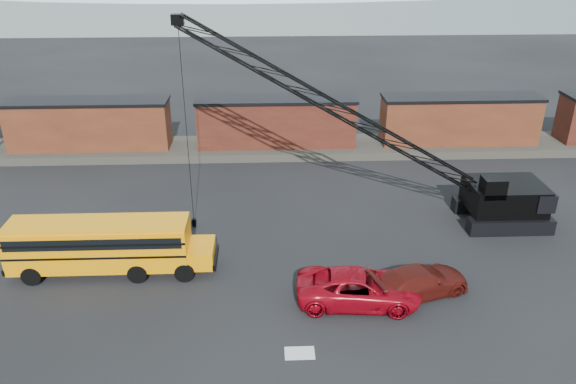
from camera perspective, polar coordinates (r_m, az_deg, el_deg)
name	(u,v)px	position (r m, az deg, el deg)	size (l,w,h in m)	color
ground	(286,302)	(30.29, -0.22, -11.08)	(160.00, 160.00, 0.00)	black
gravel_berm	(277,148)	(49.61, -1.15, 4.50)	(120.00, 5.00, 0.70)	#454038
boxcar_west_near	(89,124)	(51.09, -19.54, 6.52)	(13.70, 3.10, 4.17)	#4C1F15
boxcar_mid	(277,122)	(48.80, -1.17, 7.15)	(13.70, 3.10, 4.17)	#572118
boxcar_east_near	(459,119)	(51.62, 17.02, 7.06)	(13.70, 3.10, 4.17)	#4C1F15
snow_patch	(300,353)	(27.19, 1.19, -16.04)	(1.40, 0.90, 0.02)	silver
school_bus	(106,244)	(33.35, -18.01, -5.08)	(11.65, 2.65, 3.19)	orange
red_pickup	(359,288)	(29.97, 7.22, -9.62)	(3.01, 6.54, 1.82)	#9D0715
maroon_suv	(419,281)	(31.22, 13.21, -8.82)	(2.26, 5.55, 1.61)	#4E120E
crawler_crane	(362,123)	(35.19, 7.57, 6.99)	(23.79, 4.20, 13.78)	black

